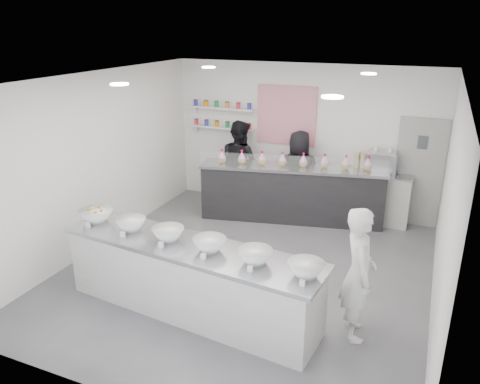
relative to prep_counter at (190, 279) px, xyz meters
name	(u,v)px	position (x,y,z in m)	size (l,w,h in m)	color
floor	(247,271)	(0.29, 1.32, -0.50)	(6.00, 6.00, 0.00)	#515156
ceiling	(248,79)	(0.29, 1.32, 2.50)	(6.00, 6.00, 0.00)	white
back_wall	(302,138)	(0.29, 4.32, 1.00)	(5.50, 5.50, 0.00)	white
left_wall	(98,162)	(-2.46, 1.32, 1.00)	(6.00, 6.00, 0.00)	white
right_wall	(447,209)	(3.04, 1.32, 1.00)	(6.00, 6.00, 0.00)	white
back_door	(419,173)	(2.59, 4.29, 0.55)	(0.88, 0.04, 2.10)	gray
pattern_panel	(286,116)	(-0.06, 4.29, 1.45)	(1.25, 0.03, 1.20)	#C71B4A
jar_shelf_lower	(223,127)	(-1.46, 4.22, 1.10)	(1.45, 0.22, 0.04)	silver
jar_shelf_upper	(222,108)	(-1.46, 4.22, 1.52)	(1.45, 0.22, 0.04)	silver
preserve_jars	(222,115)	(-1.46, 4.20, 1.38)	(1.45, 0.10, 0.56)	red
downlight_0	(119,84)	(-1.11, 0.32, 2.48)	(0.24, 0.24, 0.02)	white
downlight_1	(332,97)	(1.69, 0.32, 2.48)	(0.24, 0.24, 0.02)	white
downlight_2	(209,67)	(-1.11, 2.92, 2.48)	(0.24, 0.24, 0.02)	white
downlight_3	(369,74)	(1.69, 2.92, 2.48)	(0.24, 0.24, 0.02)	white
prep_counter	(190,279)	(0.00, 0.00, 0.00)	(3.69, 0.84, 1.01)	#AEADA9
back_bar	(292,193)	(0.32, 3.58, 0.05)	(3.58, 0.65, 1.11)	black
sneeze_guard	(292,164)	(0.39, 3.28, 0.76)	(3.53, 0.02, 0.30)	white
espresso_ledge	(374,198)	(1.84, 4.10, 0.00)	(1.36, 0.43, 1.01)	#AEADA9
espresso_machine	(382,163)	(1.92, 4.10, 0.72)	(0.56, 0.38, 0.43)	#93969E
cup_stacks	(360,162)	(1.51, 4.10, 0.69)	(0.24, 0.24, 0.37)	tan
prep_bowls	(188,239)	(0.00, 0.00, 0.59)	(3.68, 0.53, 0.17)	white
label_cards	(171,262)	(0.06, -0.53, 0.54)	(3.31, 0.04, 0.07)	white
cookie_bags	(293,160)	(0.32, 3.58, 0.75)	(2.96, 0.16, 0.28)	#F892DD
woman_prep	(358,274)	(2.14, 0.37, 0.36)	(0.63, 0.41, 1.73)	silver
staff_left	(239,164)	(-0.94, 3.92, 0.42)	(0.90, 0.70, 1.85)	black
staff_right	(298,174)	(0.35, 3.90, 0.37)	(0.86, 0.56, 1.75)	black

